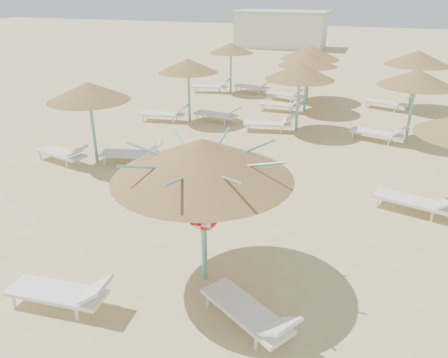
% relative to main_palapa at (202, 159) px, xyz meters
% --- Properties ---
extents(ground, '(120.00, 120.00, 0.00)m').
position_rel_main_palapa_xyz_m(ground, '(-0.19, 0.23, -2.59)').
color(ground, '#DFC688').
rests_on(ground, ground).
extents(main_palapa, '(3.33, 3.33, 2.98)m').
position_rel_main_palapa_xyz_m(main_palapa, '(0.00, 0.00, 0.00)').
color(main_palapa, '#67B3B2').
rests_on(main_palapa, ground).
extents(lounger_main_a, '(2.01, 0.74, 0.72)m').
position_rel_main_palapa_xyz_m(lounger_main_a, '(-2.11, -1.65, -2.25)').
color(lounger_main_a, white).
rests_on(lounger_main_a, ground).
extents(lounger_main_b, '(1.97, 1.54, 0.71)m').
position_rel_main_palapa_xyz_m(lounger_main_b, '(1.26, -1.07, -2.25)').
color(lounger_main_b, white).
rests_on(lounger_main_b, ground).
extents(palapa_field, '(19.33, 13.75, 2.73)m').
position_rel_main_palapa_xyz_m(palapa_field, '(2.15, 10.60, -0.28)').
color(palapa_field, '#67B3B2').
rests_on(palapa_field, ground).
extents(service_hut, '(8.40, 4.40, 3.25)m').
position_rel_main_palapa_xyz_m(service_hut, '(-6.19, 35.23, -0.95)').
color(service_hut, silver).
rests_on(service_hut, ground).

